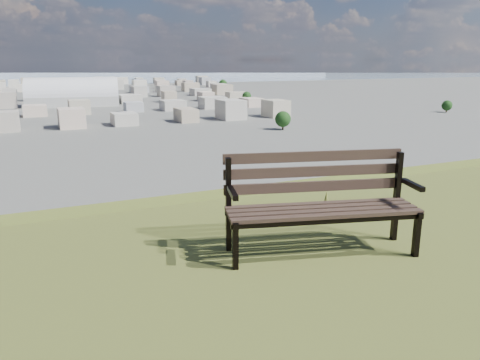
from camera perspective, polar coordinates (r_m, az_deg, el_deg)
name	(u,v)px	position (r m, az deg, el deg)	size (l,w,h in m)	color
park_bench	(320,197)	(4.77, 9.67, -2.12)	(1.98, 1.07, 0.99)	#412D25
arena	(73,97)	(302.98, -19.66, 9.51)	(55.03, 29.25, 22.15)	#B8B8B3
city_blocks	(29,91)	(397.00, -24.31, 9.81)	(395.00, 361.00, 7.00)	beige
bay_water	(27,76)	(902.27, -24.58, 11.46)	(2400.00, 700.00, 0.12)	#92ABB9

